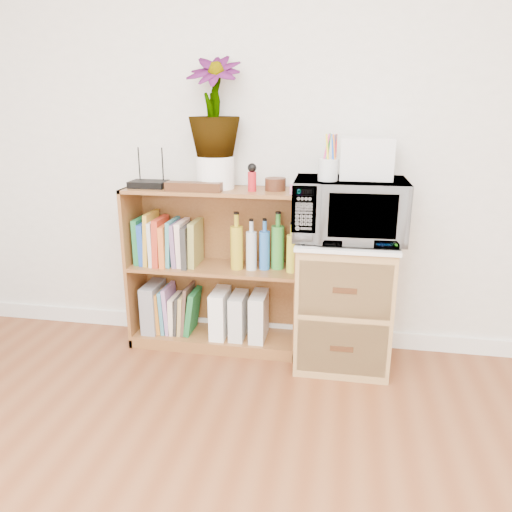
# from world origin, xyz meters

# --- Properties ---
(skirting_board) EXTENTS (4.00, 0.02, 0.10)m
(skirting_board) POSITION_xyz_m (0.00, 2.24, 0.05)
(skirting_board) COLOR white
(skirting_board) RESTS_ON ground
(bookshelf) EXTENTS (1.00, 0.30, 0.95)m
(bookshelf) POSITION_xyz_m (-0.35, 2.10, 0.47)
(bookshelf) COLOR brown
(bookshelf) RESTS_ON ground
(wicker_unit) EXTENTS (0.50, 0.45, 0.70)m
(wicker_unit) POSITION_xyz_m (0.40, 2.02, 0.35)
(wicker_unit) COLOR #9E7542
(wicker_unit) RESTS_ON ground
(microwave) EXTENTS (0.58, 0.40, 0.31)m
(microwave) POSITION_xyz_m (0.40, 2.02, 0.88)
(microwave) COLOR white
(microwave) RESTS_ON wicker_unit
(pen_cup) EXTENTS (0.10, 0.10, 0.11)m
(pen_cup) POSITION_xyz_m (0.29, 1.95, 1.09)
(pen_cup) COLOR silver
(pen_cup) RESTS_ON microwave
(small_appliance) EXTENTS (0.26, 0.22, 0.21)m
(small_appliance) POSITION_xyz_m (0.47, 2.06, 1.14)
(small_appliance) COLOR silver
(small_appliance) RESTS_ON microwave
(router) EXTENTS (0.20, 0.14, 0.04)m
(router) POSITION_xyz_m (-0.71, 2.08, 0.97)
(router) COLOR black
(router) RESTS_ON bookshelf
(white_bowl) EXTENTS (0.13, 0.13, 0.03)m
(white_bowl) POSITION_xyz_m (-0.54, 2.07, 0.97)
(white_bowl) COLOR white
(white_bowl) RESTS_ON bookshelf
(plant_pot) EXTENTS (0.21, 0.21, 0.18)m
(plant_pot) POSITION_xyz_m (-0.34, 2.12, 1.04)
(plant_pot) COLOR white
(plant_pot) RESTS_ON bookshelf
(potted_plant) EXTENTS (0.29, 0.29, 0.52)m
(potted_plant) POSITION_xyz_m (-0.34, 2.12, 1.39)
(potted_plant) COLOR #29662D
(potted_plant) RESTS_ON plant_pot
(trinket_box) EXTENTS (0.31, 0.08, 0.05)m
(trinket_box) POSITION_xyz_m (-0.43, 2.00, 0.97)
(trinket_box) COLOR #35210E
(trinket_box) RESTS_ON bookshelf
(kokeshi_doll) EXTENTS (0.05, 0.05, 0.10)m
(kokeshi_doll) POSITION_xyz_m (-0.12, 2.06, 1.00)
(kokeshi_doll) COLOR red
(kokeshi_doll) RESTS_ON bookshelf
(wooden_bowl) EXTENTS (0.11, 0.11, 0.07)m
(wooden_bowl) POSITION_xyz_m (0.00, 2.11, 0.98)
(wooden_bowl) COLOR #3D1E10
(wooden_bowl) RESTS_ON bookshelf
(paint_jars) EXTENTS (0.11, 0.04, 0.05)m
(paint_jars) POSITION_xyz_m (0.14, 2.01, 0.98)
(paint_jars) COLOR #D57680
(paint_jars) RESTS_ON bookshelf
(file_box) EXTENTS (0.09, 0.23, 0.29)m
(file_box) POSITION_xyz_m (-0.74, 2.10, 0.22)
(file_box) COLOR gray
(file_box) RESTS_ON bookshelf
(magazine_holder_left) EXTENTS (0.09, 0.22, 0.28)m
(magazine_holder_left) POSITION_xyz_m (-0.32, 2.09, 0.21)
(magazine_holder_left) COLOR white
(magazine_holder_left) RESTS_ON bookshelf
(magazine_holder_mid) EXTENTS (0.08, 0.21, 0.26)m
(magazine_holder_mid) POSITION_xyz_m (-0.21, 2.09, 0.20)
(magazine_holder_mid) COLOR silver
(magazine_holder_mid) RESTS_ON bookshelf
(magazine_holder_right) EXTENTS (0.09, 0.22, 0.28)m
(magazine_holder_right) POSITION_xyz_m (-0.09, 2.09, 0.21)
(magazine_holder_right) COLOR silver
(magazine_holder_right) RESTS_ON bookshelf
(cookbooks) EXTENTS (0.37, 0.20, 0.31)m
(cookbooks) POSITION_xyz_m (-0.63, 2.10, 0.63)
(cookbooks) COLOR #1F773E
(cookbooks) RESTS_ON bookshelf
(liquor_bottles) EXTENTS (0.38, 0.07, 0.32)m
(liquor_bottles) POSITION_xyz_m (-0.06, 2.10, 0.65)
(liquor_bottles) COLOR gold
(liquor_bottles) RESTS_ON bookshelf
(lower_books) EXTENTS (0.25, 0.19, 0.30)m
(lower_books) POSITION_xyz_m (-0.59, 2.10, 0.20)
(lower_books) COLOR #C17122
(lower_books) RESTS_ON bookshelf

